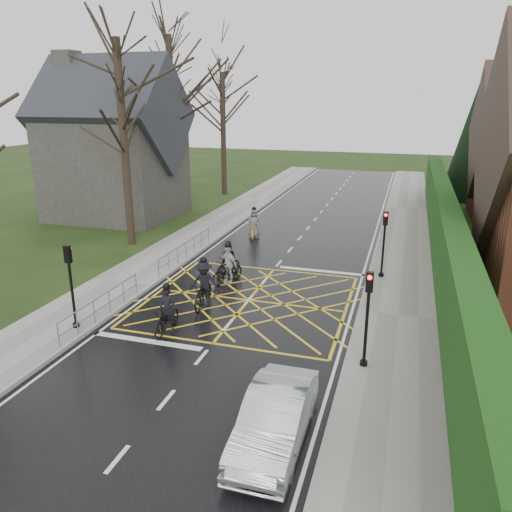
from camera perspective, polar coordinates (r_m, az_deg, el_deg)
The scene contains 22 objects.
ground at distance 20.83m, azimuth -0.85°, elevation -5.08°, with size 120.00×120.00×0.00m, color black.
road at distance 20.83m, azimuth -0.85°, elevation -5.07°, with size 9.00×80.00×0.01m, color black.
sidewalk_right at distance 19.94m, azimuth 15.91°, elevation -6.65°, with size 3.00×80.00×0.15m, color gray.
sidewalk_left at distance 23.23m, azimuth -15.10°, elevation -3.05°, with size 3.00×80.00×0.15m, color gray.
stone_wall at distance 25.53m, azimuth 20.31°, elevation -1.02°, with size 0.50×38.00×0.70m, color slate.
hedge at distance 25.05m, azimuth 20.74°, elevation 2.77°, with size 0.90×38.00×2.80m, color #10350E.
conifer at distance 44.63m, azimuth 23.80°, elevation 12.32°, with size 4.60×4.60×10.00m.
church at distance 36.12m, azimuth -15.99°, elevation 12.07°, with size 8.80×7.80×11.00m.
tree_near at distance 28.48m, azimuth -15.21°, elevation 16.82°, with size 9.24×9.24×11.44m.
tree_mid at distance 35.98m, azimuth -9.72°, elevation 18.39°, with size 10.08×10.08×12.48m.
tree_far at distance 43.05m, azimuth -3.82°, elevation 16.52°, with size 8.40×8.40×10.40m.
railing_south at distance 19.57m, azimuth -17.25°, elevation -5.00°, with size 0.05×5.04×1.03m.
railing_north at distance 25.70m, azimuth -8.01°, elevation 1.08°, with size 0.05×6.04×1.03m.
traffic_light_ne at distance 23.37m, azimuth 14.37°, elevation 1.23°, with size 0.24×0.31×3.21m.
traffic_light_se at distance 15.47m, azimuth 12.55°, elevation -7.22°, with size 0.24×0.31×3.21m.
traffic_light_sw at distance 18.77m, azimuth -20.31°, elevation -3.41°, with size 0.24×0.31×3.21m.
cyclist_rear at distance 18.21m, azimuth -10.12°, elevation -6.80°, with size 0.72×1.92×1.85m.
cyclist_back at distance 23.46m, azimuth -3.17°, elevation -0.76°, with size 1.02×1.76×1.70m.
cyclist_mid at distance 20.18m, azimuth -5.99°, elevation -3.66°, with size 1.28×2.17×2.05m.
cyclist_front at distance 22.54m, azimuth -3.26°, elevation -1.41°, with size 1.26×1.93×1.88m.
cyclist_lead at distance 29.89m, azimuth -0.26°, elevation 3.35°, with size 1.11×2.03×1.87m.
car at distance 12.66m, azimuth 2.17°, elevation -18.05°, with size 1.43×4.11×1.36m, color silver.
Camera 1 is at (5.92, -18.26, 8.08)m, focal length 35.00 mm.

